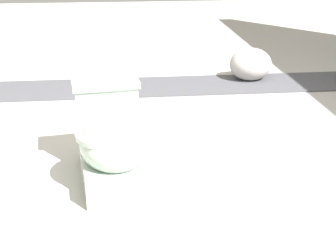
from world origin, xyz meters
The scene contains 4 objects.
ground_plane centered at (0.00, 0.00, 0.00)m, with size 14.00×14.00×0.00m, color #B7B2A8.
gravel_strip centered at (-1.35, 0.50, 0.01)m, with size 0.56×8.00×0.01m, color #4C4C51.
toilet centered at (0.28, -0.08, 0.22)m, with size 0.67×0.45×0.52m.
boulder_near centered at (-1.48, 1.16, 0.15)m, with size 0.39×0.35×0.30m, color #B7B2AD.
Camera 1 is at (2.57, -0.02, 1.25)m, focal length 50.00 mm.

